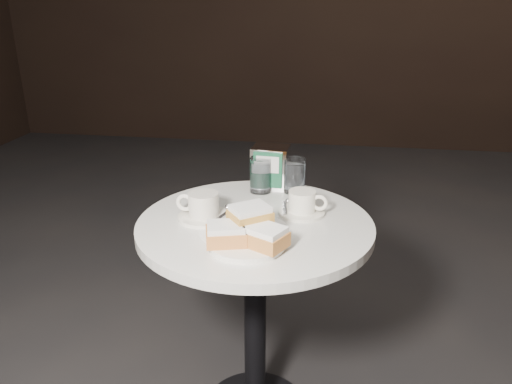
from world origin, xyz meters
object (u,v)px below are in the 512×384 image
object	(u,v)px
coffee_cup_left	(203,207)
coffee_cup_right	(302,204)
beignet_plate	(247,233)
water_glass_right	(294,176)
napkin_dispenser	(271,167)
cafe_table	(255,279)
water_glass_left	(261,175)

from	to	relation	value
coffee_cup_left	coffee_cup_right	size ratio (longest dim) A/B	1.06
beignet_plate	coffee_cup_left	size ratio (longest dim) A/B	1.37
water_glass_right	napkin_dispenser	world-z (taller)	napkin_dispenser
cafe_table	napkin_dispenser	xyz separation A→B (m)	(0.01, 0.30, 0.27)
water_glass_left	napkin_dispenser	xyz separation A→B (m)	(0.03, 0.05, 0.02)
coffee_cup_left	beignet_plate	bearing A→B (deg)	-41.79
napkin_dispenser	water_glass_right	bearing A→B (deg)	-19.41
beignet_plate	napkin_dispenser	size ratio (longest dim) A/B	1.60
coffee_cup_left	water_glass_right	world-z (taller)	water_glass_right
cafe_table	water_glass_left	distance (m)	0.35
cafe_table	coffee_cup_left	xyz separation A→B (m)	(-0.16, -0.00, 0.23)
water_glass_left	napkin_dispenser	distance (m)	0.06
water_glass_left	water_glass_right	distance (m)	0.11
water_glass_right	coffee_cup_left	bearing A→B (deg)	-133.99
water_glass_right	napkin_dispenser	bearing A→B (deg)	156.38
water_glass_right	cafe_table	bearing A→B (deg)	-110.18
coffee_cup_left	coffee_cup_right	world-z (taller)	coffee_cup_left
beignet_plate	coffee_cup_left	bearing A→B (deg)	135.06
coffee_cup_left	water_glass_right	size ratio (longest dim) A/B	1.44
water_glass_right	coffee_cup_right	bearing A→B (deg)	-77.71
cafe_table	napkin_dispenser	distance (m)	0.40
coffee_cup_right	water_glass_right	distance (m)	0.19
coffee_cup_right	water_glass_left	bearing A→B (deg)	139.73
water_glass_left	water_glass_right	bearing A→B (deg)	6.99
cafe_table	water_glass_left	size ratio (longest dim) A/B	6.32
beignet_plate	water_glass_left	bearing A→B (deg)	93.06
coffee_cup_right	water_glass_right	bearing A→B (deg)	109.69
beignet_plate	coffee_cup_left	xyz separation A→B (m)	(-0.16, 0.16, -0.00)
cafe_table	beignet_plate	bearing A→B (deg)	-88.89
water_glass_left	coffee_cup_left	bearing A→B (deg)	-119.20
cafe_table	coffee_cup_right	distance (m)	0.28
beignet_plate	water_glass_right	xyz separation A→B (m)	(0.09, 0.42, 0.02)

